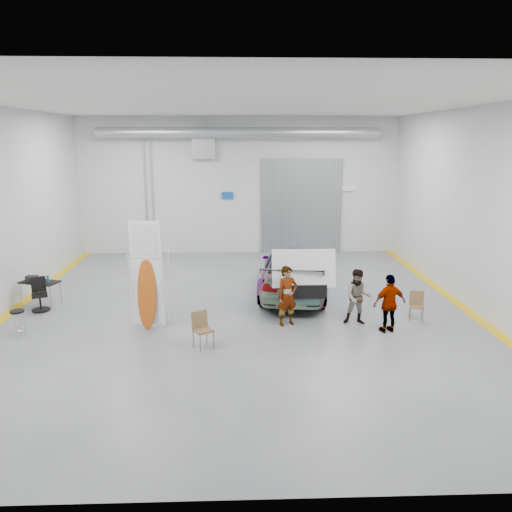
{
  "coord_description": "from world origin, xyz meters",
  "views": [
    {
      "loc": [
        -0.02,
        -14.18,
        5.09
      ],
      "look_at": [
        0.51,
        0.91,
        1.5
      ],
      "focal_mm": 35.0,
      "sensor_mm": 36.0,
      "label": 1
    }
  ],
  "objects_px": {
    "person_b": "(358,297)",
    "office_chair": "(41,296)",
    "sedan_car": "(293,270)",
    "work_table": "(38,281)",
    "folding_chair_near": "(203,337)",
    "shop_stool": "(18,324)",
    "person_c": "(390,303)",
    "surfboard_display": "(148,283)",
    "person_a": "(287,296)",
    "folding_chair_far": "(416,312)"
  },
  "relations": [
    {
      "from": "person_b",
      "to": "office_chair",
      "type": "xyz_separation_m",
      "value": [
        -9.28,
        1.46,
        -0.35
      ]
    },
    {
      "from": "sedan_car",
      "to": "work_table",
      "type": "relative_size",
      "value": 4.07
    },
    {
      "from": "sedan_car",
      "to": "person_b",
      "type": "bearing_deg",
      "value": 123.92
    },
    {
      "from": "work_table",
      "to": "folding_chair_near",
      "type": "bearing_deg",
      "value": -33.26
    },
    {
      "from": "shop_stool",
      "to": "person_c",
      "type": "bearing_deg",
      "value": 0.17
    },
    {
      "from": "surfboard_display",
      "to": "folding_chair_near",
      "type": "relative_size",
      "value": 3.49
    },
    {
      "from": "person_a",
      "to": "shop_stool",
      "type": "relative_size",
      "value": 2.29
    },
    {
      "from": "sedan_car",
      "to": "folding_chair_near",
      "type": "height_order",
      "value": "sedan_car"
    },
    {
      "from": "surfboard_display",
      "to": "shop_stool",
      "type": "xyz_separation_m",
      "value": [
        -3.32,
        -0.51,
        -0.91
      ]
    },
    {
      "from": "person_b",
      "to": "surfboard_display",
      "type": "xyz_separation_m",
      "value": [
        -5.74,
        -0.14,
        0.49
      ]
    },
    {
      "from": "person_b",
      "to": "work_table",
      "type": "distance_m",
      "value": 9.76
    },
    {
      "from": "person_c",
      "to": "person_b",
      "type": "bearing_deg",
      "value": -54.98
    },
    {
      "from": "surfboard_display",
      "to": "folding_chair_near",
      "type": "distance_m",
      "value": 2.29
    },
    {
      "from": "person_c",
      "to": "shop_stool",
      "type": "xyz_separation_m",
      "value": [
        -9.75,
        -0.03,
        -0.43
      ]
    },
    {
      "from": "person_a",
      "to": "work_table",
      "type": "distance_m",
      "value": 7.84
    },
    {
      "from": "shop_stool",
      "to": "person_a",
      "type": "bearing_deg",
      "value": 5.24
    },
    {
      "from": "person_a",
      "to": "work_table",
      "type": "xyz_separation_m",
      "value": [
        -7.58,
        2.01,
        -0.1
      ]
    },
    {
      "from": "surfboard_display",
      "to": "folding_chair_far",
      "type": "xyz_separation_m",
      "value": [
        7.47,
        0.34,
        -1.02
      ]
    },
    {
      "from": "folding_chair_far",
      "to": "folding_chair_near",
      "type": "bearing_deg",
      "value": -148.39
    },
    {
      "from": "office_chair",
      "to": "folding_chair_near",
      "type": "bearing_deg",
      "value": -52.4
    },
    {
      "from": "folding_chair_near",
      "to": "work_table",
      "type": "distance_m",
      "value": 6.42
    },
    {
      "from": "person_b",
      "to": "folding_chair_far",
      "type": "height_order",
      "value": "person_b"
    },
    {
      "from": "office_chair",
      "to": "sedan_car",
      "type": "bearing_deg",
      "value": -11.31
    },
    {
      "from": "surfboard_display",
      "to": "folding_chair_near",
      "type": "height_order",
      "value": "surfboard_display"
    },
    {
      "from": "person_c",
      "to": "surfboard_display",
      "type": "distance_m",
      "value": 6.47
    },
    {
      "from": "person_b",
      "to": "folding_chair_far",
      "type": "distance_m",
      "value": 1.83
    },
    {
      "from": "folding_chair_far",
      "to": "shop_stool",
      "type": "xyz_separation_m",
      "value": [
        -10.8,
        -0.85,
        0.11
      ]
    },
    {
      "from": "person_c",
      "to": "office_chair",
      "type": "xyz_separation_m",
      "value": [
        -9.98,
        2.08,
        -0.36
      ]
    },
    {
      "from": "person_b",
      "to": "work_table",
      "type": "height_order",
      "value": "person_b"
    },
    {
      "from": "person_a",
      "to": "person_c",
      "type": "relative_size",
      "value": 1.06
    },
    {
      "from": "sedan_car",
      "to": "office_chair",
      "type": "xyz_separation_m",
      "value": [
        -7.8,
        -1.51,
        -0.33
      ]
    },
    {
      "from": "folding_chair_far",
      "to": "person_c",
      "type": "bearing_deg",
      "value": -126.2
    },
    {
      "from": "person_b",
      "to": "folding_chair_near",
      "type": "bearing_deg",
      "value": -150.83
    },
    {
      "from": "person_b",
      "to": "person_c",
      "type": "height_order",
      "value": "person_c"
    },
    {
      "from": "surfboard_display",
      "to": "work_table",
      "type": "xyz_separation_m",
      "value": [
        -3.81,
        2.15,
        -0.53
      ]
    },
    {
      "from": "work_table",
      "to": "person_c",
      "type": "bearing_deg",
      "value": -14.42
    },
    {
      "from": "folding_chair_near",
      "to": "folding_chair_far",
      "type": "xyz_separation_m",
      "value": [
        5.93,
        1.7,
        -0.02
      ]
    },
    {
      "from": "folding_chair_far",
      "to": "office_chair",
      "type": "xyz_separation_m",
      "value": [
        -11.02,
        1.26,
        0.18
      ]
    },
    {
      "from": "sedan_car",
      "to": "folding_chair_far",
      "type": "bearing_deg",
      "value": 146.66
    },
    {
      "from": "person_a",
      "to": "surfboard_display",
      "type": "distance_m",
      "value": 3.79
    },
    {
      "from": "person_a",
      "to": "person_c",
      "type": "bearing_deg",
      "value": -37.5
    },
    {
      "from": "person_a",
      "to": "office_chair",
      "type": "xyz_separation_m",
      "value": [
        -7.31,
        1.46,
        -0.4
      ]
    },
    {
      "from": "person_c",
      "to": "work_table",
      "type": "distance_m",
      "value": 10.58
    },
    {
      "from": "sedan_car",
      "to": "work_table",
      "type": "bearing_deg",
      "value": 14.06
    },
    {
      "from": "office_chair",
      "to": "work_table",
      "type": "bearing_deg",
      "value": 93.56
    },
    {
      "from": "sedan_car",
      "to": "person_a",
      "type": "relative_size",
      "value": 3.16
    },
    {
      "from": "folding_chair_far",
      "to": "shop_stool",
      "type": "height_order",
      "value": "folding_chair_far"
    },
    {
      "from": "surfboard_display",
      "to": "work_table",
      "type": "height_order",
      "value": "surfboard_display"
    },
    {
      "from": "surfboard_display",
      "to": "folding_chair_near",
      "type": "bearing_deg",
      "value": -31.66
    },
    {
      "from": "surfboard_display",
      "to": "shop_stool",
      "type": "height_order",
      "value": "surfboard_display"
    }
  ]
}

